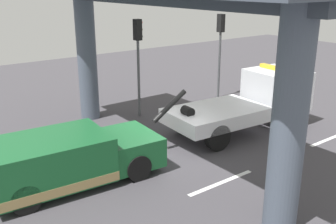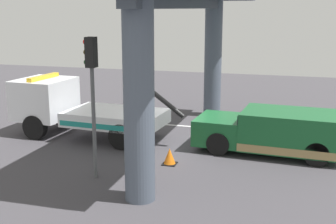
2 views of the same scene
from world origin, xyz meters
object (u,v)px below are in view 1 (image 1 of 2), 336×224
Objects in this scene: tow_truck_white at (252,100)px; traffic_cone_orange at (125,130)px; traffic_light_far at (221,38)px; towed_van_green at (68,160)px; traffic_light_near at (138,47)px.

traffic_cone_orange is at bearing 154.07° from tow_truck_white.
traffic_light_far is 7.72m from traffic_cone_orange.
towed_van_green is at bearing 179.58° from tow_truck_white.
traffic_cone_orange is at bearing 34.28° from towed_van_green.
towed_van_green is 1.22× the size of traffic_light_near.
traffic_light_near is at bearing -180.00° from traffic_light_far.
traffic_light_near is (-2.89, 4.16, 1.98)m from tow_truck_white.
tow_truck_white is 1.68× the size of traffic_light_far.
traffic_light_near is 7.82× the size of traffic_cone_orange.
traffic_cone_orange is at bearing -136.26° from traffic_light_near.
tow_truck_white is at bearing -0.42° from towed_van_green.
towed_van_green is 1.22× the size of traffic_light_far.
tow_truck_white is 5.07m from traffic_light_far.
traffic_light_near is (5.24, 4.10, 2.41)m from towed_van_green.
traffic_light_near is 5.00m from traffic_light_far.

